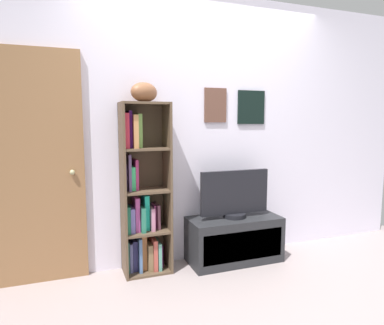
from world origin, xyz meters
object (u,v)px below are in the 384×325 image
Objects in this scene: bookshelf at (142,200)px; door at (30,169)px; football at (144,92)px; television at (235,195)px; tv_stand at (234,239)px.

door is (-0.91, 0.09, 0.31)m from bookshelf.
football is 0.14× the size of door.
door is (-1.80, 0.18, 0.31)m from television.
bookshelf is at bearing 174.09° from television.
television is (0.00, 0.00, 0.45)m from tv_stand.
television is (0.86, -0.06, -0.96)m from football.
bookshelf is 0.96m from door.
bookshelf is at bearing 174.02° from tv_stand.
bookshelf is 1.00m from tv_stand.
television is 0.36× the size of door.
bookshelf is at bearing -5.62° from door.
television is 1.83m from door.
bookshelf is at bearing 136.35° from football.
tv_stand is at bearing -90.00° from television.
door is at bearing 174.20° from tv_stand.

